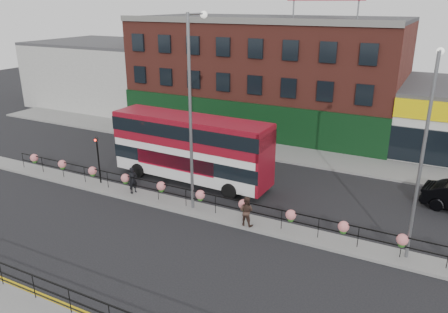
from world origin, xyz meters
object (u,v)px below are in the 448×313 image
at_px(lamp_column_west, 193,98).
at_px(pedestrian_b, 246,211).
at_px(double_decker_bus, 191,142).
at_px(lamp_column_east, 425,141).
at_px(pedestrian_a, 133,180).

bearing_deg(lamp_column_west, pedestrian_b, -11.84).
distance_m(double_decker_bus, lamp_column_east, 14.86).
height_order(pedestrian_a, lamp_column_west, lamp_column_west).
distance_m(pedestrian_b, lamp_column_east, 9.52).
distance_m(pedestrian_a, pedestrian_b, 8.16).
relative_size(pedestrian_a, pedestrian_b, 1.01).
relative_size(pedestrian_a, lamp_column_east, 0.18).
bearing_deg(pedestrian_b, lamp_column_west, -9.91).
xyz_separation_m(double_decker_bus, pedestrian_a, (-2.12, -3.67, -1.78)).
relative_size(pedestrian_b, lamp_column_west, 0.15).
bearing_deg(lamp_column_east, double_decker_bus, 166.59).
bearing_deg(lamp_column_west, pedestrian_a, -177.52).
bearing_deg(pedestrian_a, lamp_column_east, -68.82).
relative_size(pedestrian_b, lamp_column_east, 0.17).
xyz_separation_m(double_decker_bus, pedestrian_b, (6.02, -4.26, -1.79)).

